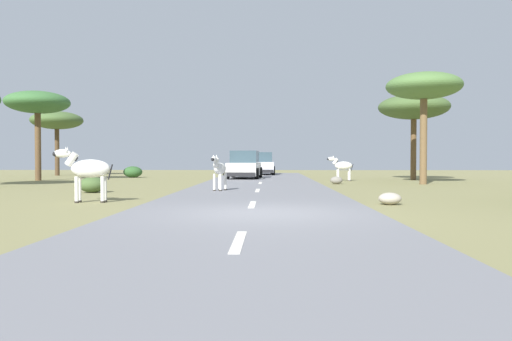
% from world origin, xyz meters
% --- Properties ---
extents(ground_plane, '(90.00, 90.00, 0.00)m').
position_xyz_m(ground_plane, '(0.00, 0.00, 0.00)').
color(ground_plane, olive).
extents(road, '(6.00, 64.00, 0.05)m').
position_xyz_m(road, '(-0.29, 0.00, 0.03)').
color(road, slate).
rests_on(road, ground_plane).
extents(lane_markings, '(0.16, 56.00, 0.01)m').
position_xyz_m(lane_markings, '(-0.29, -1.00, 0.05)').
color(lane_markings, silver).
rests_on(lane_markings, road).
extents(zebra_0, '(0.59, 1.46, 1.39)m').
position_xyz_m(zebra_0, '(-1.77, 7.89, 0.88)').
color(zebra_0, silver).
rests_on(zebra_0, road).
extents(zebra_1, '(1.55, 0.49, 1.46)m').
position_xyz_m(zebra_1, '(4.37, 17.46, 0.87)').
color(zebra_1, silver).
rests_on(zebra_1, ground_plane).
extents(zebra_2, '(1.74, 0.57, 1.64)m').
position_xyz_m(zebra_2, '(-5.18, 3.11, 0.98)').
color(zebra_2, silver).
rests_on(zebra_2, ground_plane).
extents(car_0, '(2.14, 4.40, 1.74)m').
position_xyz_m(car_0, '(-0.47, 27.62, 0.85)').
color(car_0, silver).
rests_on(car_0, road).
extents(car_1, '(2.23, 4.44, 1.74)m').
position_xyz_m(car_1, '(-1.40, 20.16, 0.85)').
color(car_1, white).
rests_on(car_1, road).
extents(tree_1, '(3.73, 3.73, 5.59)m').
position_xyz_m(tree_1, '(7.90, 13.86, 4.85)').
color(tree_1, brown).
rests_on(tree_1, ground_plane).
extents(tree_2, '(4.21, 4.21, 5.14)m').
position_xyz_m(tree_2, '(8.86, 18.92, 4.36)').
color(tree_2, brown).
rests_on(tree_2, ground_plane).
extents(tree_3, '(3.87, 3.87, 4.90)m').
position_xyz_m(tree_3, '(-16.05, 26.31, 4.17)').
color(tree_3, '#4C3823').
rests_on(tree_3, ground_plane).
extents(tree_4, '(3.68, 3.68, 5.24)m').
position_xyz_m(tree_4, '(-13.43, 17.56, 4.53)').
color(tree_4, brown).
rests_on(tree_4, ground_plane).
extents(bush_1, '(1.28, 1.15, 0.77)m').
position_xyz_m(bush_1, '(-9.15, 22.38, 0.38)').
color(bush_1, '#2D5628').
rests_on(bush_1, ground_plane).
extents(bush_2, '(1.00, 0.90, 0.60)m').
position_xyz_m(bush_2, '(-6.55, 7.33, 0.30)').
color(bush_2, '#425B2D').
rests_on(bush_2, ground_plane).
extents(rock_0, '(0.63, 0.57, 0.34)m').
position_xyz_m(rock_0, '(3.55, 2.61, 0.17)').
color(rock_0, '#A89E8C').
rests_on(rock_0, ground_plane).
extents(rock_2, '(0.62, 0.44, 0.39)m').
position_xyz_m(rock_2, '(3.57, 13.93, 0.19)').
color(rock_2, gray).
rests_on(rock_2, ground_plane).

